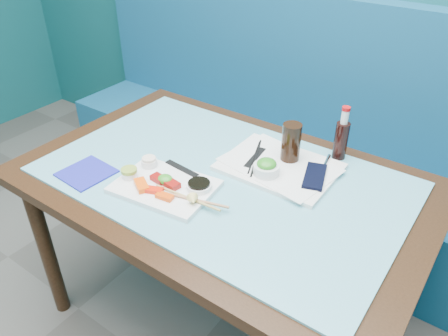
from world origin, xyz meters
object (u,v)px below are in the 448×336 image
Objects in this scene: booth_bench at (316,162)px; serving_tray at (279,167)px; dining_table at (222,197)px; sashimi_plate at (165,187)px; blue_napkin at (87,173)px; seaweed_bowl at (266,169)px; cola_glass at (291,142)px; cola_bottle_body at (341,141)px.

serving_tray is (0.14, -0.69, 0.39)m from booth_bench.
dining_table is 4.36× the size of sashimi_plate.
sashimi_plate reaches higher than blue_napkin.
seaweed_bowl is at bearing -98.01° from serving_tray.
cola_glass is (0.15, -0.63, 0.47)m from booth_bench.
cola_glass is at bearing 41.25° from blue_napkin.
cola_bottle_body is 0.91m from blue_napkin.
cola_glass is 1.00× the size of cola_bottle_body.
booth_bench is at bearing 70.52° from blue_napkin.
booth_bench is at bearing 119.33° from cola_bottle_body.
cola_glass is at bearing 81.25° from seaweed_bowl.
seaweed_bowl is at bearing -98.75° from cola_glass.
serving_tray is 2.80× the size of cola_bottle_body.
blue_napkin is (-0.67, -0.61, -0.07)m from cola_bottle_body.
blue_napkin is at bearing -109.48° from booth_bench.
booth_bench is 1.23m from blue_napkin.
dining_table is 3.57× the size of serving_tray.
cola_bottle_body is at bearing 42.42° from blue_napkin.
sashimi_plate is 0.82× the size of serving_tray.
serving_tray is 0.25m from cola_bottle_body.
cola_bottle_body is at bearing 53.76° from serving_tray.
seaweed_bowl is at bearing 39.54° from sashimi_plate.
cola_glass reaches higher than blue_napkin.
serving_tray is 0.67m from blue_napkin.
booth_bench is 0.80m from cola_glass.
dining_table is 0.19m from seaweed_bowl.
sashimi_plate is at bearing -122.25° from dining_table.
serving_tray is at bearing -125.82° from cola_bottle_body.
serving_tray is at bearing 38.30° from blue_napkin.
dining_table is 0.23m from serving_tray.
booth_bench is 18.59× the size of blue_napkin.
sashimi_plate is 2.30× the size of cola_bottle_body.
cola_glass is at bearing -76.80° from booth_bench.
cola_glass is at bearing 54.48° from dining_table.
booth_bench reaches higher than sashimi_plate.
cola_glass reaches higher than dining_table.
blue_napkin reaches higher than dining_table.
serving_tray is 2.43× the size of blue_napkin.
booth_bench is 33.29× the size of seaweed_bowl.
serving_tray is at bearing -100.30° from cola_glass.
blue_napkin is at bearing -142.12° from serving_tray.
seaweed_bowl is at bearing 33.44° from blue_napkin.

